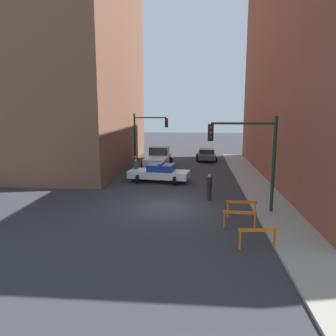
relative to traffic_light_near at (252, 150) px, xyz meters
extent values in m
plane|color=#2D2D33|center=(-4.73, 0.51, -3.53)|extent=(120.00, 120.00, 0.00)
cube|color=gray|center=(1.47, 0.51, -3.47)|extent=(2.40, 44.00, 0.12)
cube|color=brown|center=(-16.73, 14.51, 6.37)|extent=(14.00, 20.00, 19.81)
cylinder|color=black|center=(1.17, 0.01, -0.81)|extent=(0.18, 0.18, 5.20)
cylinder|color=black|center=(-0.53, 0.01, 1.39)|extent=(3.40, 0.12, 0.12)
cube|color=black|center=(-2.23, 0.01, 0.89)|extent=(0.30, 0.22, 0.90)
sphere|color=red|center=(-2.23, -0.14, 1.16)|extent=(0.18, 0.18, 0.18)
sphere|color=#4C3D0C|center=(-2.23, -0.14, 0.89)|extent=(0.18, 0.18, 0.18)
sphere|color=#0C4219|center=(-2.23, -0.14, 0.62)|extent=(0.18, 0.18, 0.18)
cylinder|color=black|center=(-9.13, 14.70, -0.93)|extent=(0.18, 0.18, 5.20)
cylinder|color=black|center=(-7.53, 14.70, 1.27)|extent=(3.20, 0.12, 0.12)
cube|color=black|center=(-5.93, 14.70, 0.77)|extent=(0.30, 0.22, 0.90)
sphere|color=red|center=(-5.93, 14.56, 1.04)|extent=(0.18, 0.18, 0.18)
sphere|color=#4C3D0C|center=(-5.93, 14.56, 0.77)|extent=(0.18, 0.18, 0.18)
sphere|color=#0C4219|center=(-5.93, 14.56, 0.50)|extent=(0.18, 0.18, 0.18)
cube|color=white|center=(-5.87, 7.35, -2.93)|extent=(4.92, 2.51, 0.55)
cube|color=navy|center=(-5.68, 7.32, -2.39)|extent=(2.19, 1.90, 0.52)
cylinder|color=black|center=(-7.43, 6.72, -3.20)|extent=(0.31, 0.68, 0.66)
cylinder|color=black|center=(-7.19, 8.40, -3.20)|extent=(0.31, 0.68, 0.66)
cylinder|color=black|center=(-4.55, 6.30, -3.20)|extent=(0.31, 0.68, 0.66)
cylinder|color=black|center=(-4.31, 7.98, -3.20)|extent=(0.31, 0.68, 0.66)
cube|color=#2633BF|center=(-5.68, 7.32, -2.07)|extent=(0.40, 1.40, 0.12)
cube|color=silver|center=(-6.71, 13.81, -2.78)|extent=(2.18, 5.47, 0.70)
cube|color=#2D333D|center=(-6.67, 14.89, -2.03)|extent=(1.90, 1.79, 0.80)
cylinder|color=black|center=(-7.57, 15.52, -3.13)|extent=(0.81, 0.29, 0.80)
cylinder|color=black|center=(-5.73, 15.45, -3.13)|extent=(0.81, 0.29, 0.80)
cylinder|color=black|center=(-7.68, 12.17, -3.13)|extent=(0.81, 0.29, 0.80)
cylinder|color=black|center=(-5.84, 12.11, -3.13)|extent=(0.81, 0.29, 0.80)
cube|color=#474C51|center=(-1.82, 18.51, -2.96)|extent=(1.80, 4.30, 0.52)
cube|color=#232833|center=(-1.82, 18.34, -2.46)|extent=(1.59, 1.81, 0.48)
cylinder|color=black|center=(-2.64, 19.84, -3.22)|extent=(0.62, 0.22, 0.62)
cylinder|color=black|center=(-0.99, 19.84, -3.22)|extent=(0.62, 0.22, 0.62)
cylinder|color=black|center=(-2.64, 17.17, -3.22)|extent=(0.62, 0.22, 0.62)
cylinder|color=black|center=(-0.99, 17.18, -3.22)|extent=(0.62, 0.22, 0.62)
cylinder|color=#474C66|center=(-7.82, 8.04, -3.12)|extent=(0.39, 0.39, 0.82)
cylinder|color=#236633|center=(-7.82, 8.04, -2.40)|extent=(0.51, 0.51, 0.62)
sphere|color=tan|center=(-7.82, 8.04, -1.98)|extent=(0.31, 0.31, 0.22)
cylinder|color=#474C66|center=(-8.18, 9.95, -3.12)|extent=(0.40, 0.40, 0.82)
cylinder|color=maroon|center=(-8.18, 9.95, -2.40)|extent=(0.51, 0.51, 0.62)
sphere|color=tan|center=(-8.18, 9.95, -1.98)|extent=(0.31, 0.31, 0.22)
cylinder|color=black|center=(-2.13, 2.42, -3.12)|extent=(0.32, 0.32, 0.82)
cylinder|color=black|center=(-2.13, 2.42, -2.40)|extent=(0.41, 0.41, 0.62)
sphere|color=tan|center=(-2.13, 2.42, -1.98)|extent=(0.25, 0.25, 0.22)
cube|color=orange|center=(-0.45, -4.83, -2.70)|extent=(1.60, 0.22, 0.14)
cube|color=orange|center=(-1.17, -4.91, -3.08)|extent=(0.07, 0.16, 0.90)
cube|color=orange|center=(0.26, -4.75, -3.08)|extent=(0.07, 0.16, 0.90)
cube|color=orange|center=(-0.89, -2.57, -2.70)|extent=(1.60, 0.15, 0.14)
cube|color=orange|center=(-1.61, -2.52, -3.08)|extent=(0.06, 0.16, 0.90)
cube|color=orange|center=(-0.17, -2.61, -3.08)|extent=(0.06, 0.16, 0.90)
cube|color=orange|center=(-0.55, -0.78, -2.70)|extent=(1.60, 0.11, 0.14)
cube|color=orange|center=(-1.27, -0.81, -3.08)|extent=(0.06, 0.16, 0.90)
cube|color=orange|center=(0.17, -0.76, -3.08)|extent=(0.06, 0.16, 0.90)
camera|label=1|loc=(-3.03, -17.73, 2.18)|focal=35.00mm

